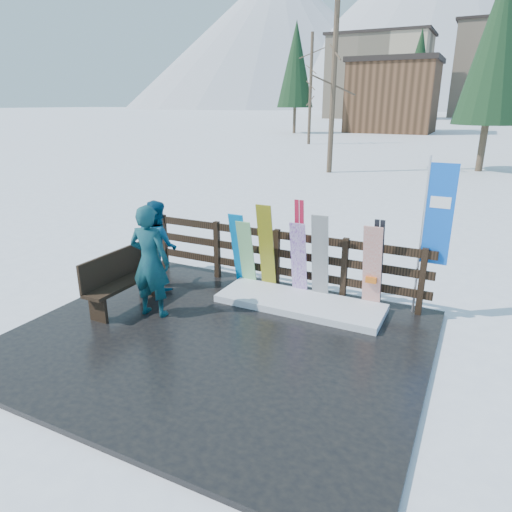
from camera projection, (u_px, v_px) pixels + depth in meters
The scene contains 19 objects.
ground at pixel (217, 342), 6.89m from camera, with size 700.00×700.00×0.00m, color white.
deck at pixel (217, 340), 6.88m from camera, with size 6.00×5.00×0.08m, color black.
fence at pixel (277, 255), 8.53m from camera, with size 5.60×0.10×1.15m.
snow_patch at pixel (300, 303), 7.91m from camera, with size 2.87×1.00×0.12m, color white.
bench at pixel (119, 279), 7.76m from camera, with size 0.40×1.50×0.97m.
snowboard_0 at pixel (240, 250), 8.60m from camera, with size 0.30×0.03×1.47m, color #027AC7.
snowboard_1 at pixel (246, 254), 8.56m from camera, with size 0.29×0.03×1.35m, color silver.
snowboard_2 at pixel (266, 248), 8.33m from camera, with size 0.29×0.03×1.69m, color yellow.
snowboard_3 at pixel (299, 260), 8.10m from camera, with size 0.28×0.03×1.43m, color white.
snowboard_4 at pixel (320, 259), 7.91m from camera, with size 0.30×0.03×1.60m, color black.
snowboard_5 at pixel (372, 268), 7.54m from camera, with size 0.31×0.03×1.54m, color silver.
ski_pair_a at pixel (300, 249), 8.11m from camera, with size 0.16×0.21×1.79m.
ski_pair_b at pixel (378, 265), 7.55m from camera, with size 0.17×0.28×1.61m.
rental_flag at pixel (435, 221), 7.14m from camera, with size 0.45×0.04×2.60m.
person_front at pixel (150, 261), 7.34m from camera, with size 0.68×0.45×1.86m, color #135D54.
person_back at pixel (158, 245), 8.52m from camera, with size 0.82×0.64×1.68m, color navy.
resort_buildings at pixel (488, 73), 101.35m from camera, with size 73.00×87.60×22.60m.
trees at pixel (500, 77), 44.91m from camera, with size 42.27×68.75×13.80m.
mountains at pixel (482, 21), 274.26m from camera, with size 520.00×260.00×120.00m.
Camera 1 is at (3.25, -5.22, 3.43)m, focal length 32.00 mm.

